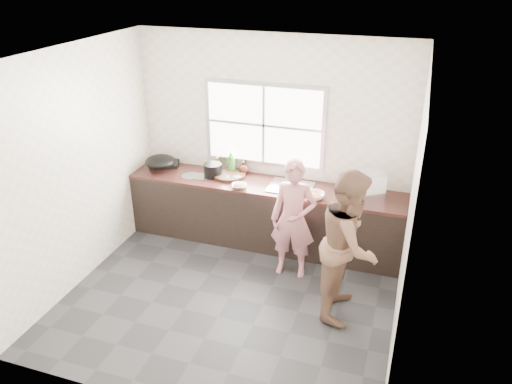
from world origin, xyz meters
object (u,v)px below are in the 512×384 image
(plate_food, at_px, (225,171))
(bowl_crabs, at_px, (315,196))
(woman, at_px, (293,223))
(bottle_green, at_px, (231,161))
(bottle_brown_tall, at_px, (218,164))
(wok, at_px, (160,162))
(burner, at_px, (165,162))
(bowl_mince, at_px, (239,186))
(black_pot, at_px, (213,170))
(pot_lid_right, at_px, (202,177))
(cutting_board, at_px, (229,175))
(bottle_brown_short, at_px, (244,168))
(dish_rack, at_px, (365,185))
(pot_lid_left, at_px, (191,176))
(glass_jar, at_px, (207,168))
(bowl_held, at_px, (287,192))
(person_side, at_px, (349,244))

(plate_food, bearing_deg, bowl_crabs, -17.75)
(woman, height_order, bottle_green, woman)
(bottle_brown_tall, height_order, wok, wok)
(burner, bearing_deg, bowl_mince, -17.91)
(black_pot, distance_m, pot_lid_right, 0.17)
(cutting_board, distance_m, burner, 1.01)
(bottle_brown_short, bearing_deg, dish_rack, -8.03)
(bowl_crabs, height_order, burner, bowl_crabs)
(burner, distance_m, pot_lid_left, 0.59)
(woman, height_order, bottle_brown_short, woman)
(glass_jar, distance_m, wok, 0.63)
(wok, bearing_deg, dish_rack, 0.86)
(bowl_mince, xyz_separation_m, wok, (-1.20, 0.17, 0.11))
(plate_food, relative_size, dish_rack, 0.51)
(woman, distance_m, plate_food, 1.43)
(bowl_crabs, bearing_deg, dish_rack, 20.70)
(woman, bearing_deg, pot_lid_left, 159.50)
(bottle_green, bearing_deg, plate_food, -178.52)
(bowl_crabs, bearing_deg, bowl_held, 180.00)
(bottle_brown_tall, xyz_separation_m, glass_jar, (-0.13, -0.09, -0.03))
(bottle_green, xyz_separation_m, bottle_brown_short, (0.18, 0.01, -0.08))
(bottle_brown_short, relative_size, pot_lid_right, 0.68)
(plate_food, bearing_deg, bowl_mince, -49.24)
(black_pot, xyz_separation_m, pot_lid_right, (-0.13, -0.07, -0.08))
(black_pot, height_order, pot_lid_left, black_pot)
(bottle_brown_tall, relative_size, pot_lid_right, 0.75)
(person_side, height_order, bowl_crabs, person_side)
(plate_food, xyz_separation_m, bottle_brown_tall, (-0.10, 0.01, 0.08))
(dish_rack, bearing_deg, plate_food, 155.56)
(bottle_brown_short, bearing_deg, bottle_brown_tall, 180.00)
(bottle_green, relative_size, glass_jar, 3.01)
(cutting_board, relative_size, wok, 1.06)
(woman, distance_m, wok, 2.10)
(bottle_brown_tall, bearing_deg, wok, -159.66)
(glass_jar, relative_size, pot_lid_right, 0.46)
(plate_food, height_order, bottle_green, bottle_green)
(bowl_held, relative_size, dish_rack, 0.39)
(woman, height_order, cutting_board, woman)
(bottle_brown_short, distance_m, glass_jar, 0.51)
(cutting_board, relative_size, bottle_green, 1.32)
(person_side, distance_m, pot_lid_right, 2.35)
(woman, distance_m, pot_lid_right, 1.50)
(plate_food, distance_m, burner, 0.88)
(plate_food, bearing_deg, bowl_held, -23.37)
(wok, bearing_deg, bowl_crabs, -4.49)
(bottle_brown_tall, bearing_deg, pot_lid_left, -130.48)
(bowl_mince, height_order, wok, wok)
(bottle_brown_tall, bearing_deg, dish_rack, -6.54)
(plate_food, xyz_separation_m, wok, (-0.83, -0.26, 0.13))
(bottle_brown_tall, xyz_separation_m, burner, (-0.78, -0.04, -0.06))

